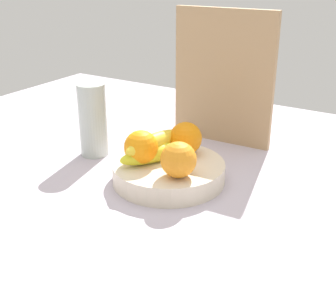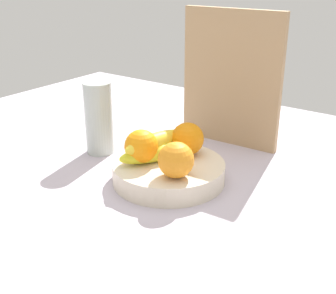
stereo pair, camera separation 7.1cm
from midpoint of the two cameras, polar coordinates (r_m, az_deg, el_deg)
ground_plane at (r=104.64cm, az=-1.88°, el=-5.05°), size 180.00×140.00×3.00cm
fruit_bowl at (r=102.63cm, az=-1.99°, el=-3.27°), size 25.68×25.68×4.56cm
orange_front_left at (r=94.02cm, az=-0.84°, el=-1.65°), size 7.71×7.71×7.71cm
orange_front_right at (r=105.30cm, az=0.31°, el=1.08°), size 7.71×7.71×7.71cm
orange_center at (r=100.70cm, az=-5.46°, el=-0.06°), size 7.71×7.71×7.71cm
banana_bunch at (r=102.04cm, az=-3.80°, el=-0.15°), size 11.58×18.29×6.20cm
cutting_board at (r=121.96cm, az=5.33°, el=8.72°), size 28.05×2.83×36.00cm
thermos_tumbler at (r=116.78cm, az=-11.23°, el=3.36°), size 7.16×7.16×18.84cm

